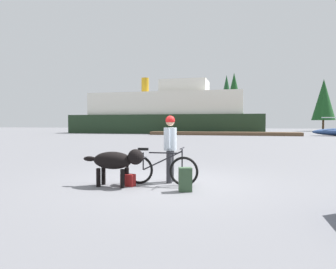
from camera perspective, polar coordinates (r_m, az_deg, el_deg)
ground_plane at (r=7.57m, az=-0.23°, el=-9.06°), size 160.00×160.00×0.00m
bicycle at (r=7.30m, az=-1.41°, el=-6.47°), size 1.79×0.44×0.90m
person_cyclist at (r=7.56m, az=0.41°, el=-1.53°), size 0.32×0.53×1.65m
dog at (r=7.19m, az=-9.62°, el=-4.87°), size 1.49×0.48×0.88m
backpack at (r=6.64m, az=3.25°, el=-8.39°), size 0.33×0.27×0.52m
handbag_pannier at (r=7.27m, az=-7.47°, el=-8.43°), size 0.35×0.23×0.28m
dock_pier at (r=37.70m, az=10.20°, el=0.19°), size 17.90×2.29×0.40m
ferry_boat at (r=45.37m, az=-0.13°, el=3.90°), size 27.62×8.30×8.25m
pine_tree_far_left at (r=65.07m, az=-0.14°, el=6.90°), size 3.09×3.09×10.83m
pine_tree_center at (r=62.59m, az=12.22°, el=7.42°), size 3.86×3.86×11.47m
pine_tree_far_right at (r=62.66m, az=27.05°, el=5.82°), size 4.01×4.01×9.49m
pine_tree_mid_back at (r=66.04m, az=10.86°, el=6.96°), size 3.77×3.77×11.58m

